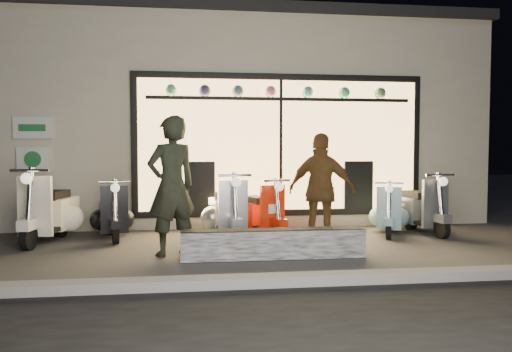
{
  "coord_description": "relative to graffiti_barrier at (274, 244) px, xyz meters",
  "views": [
    {
      "loc": [
        -0.86,
        -7.21,
        1.46
      ],
      "look_at": [
        0.16,
        0.6,
        1.05
      ],
      "focal_mm": 35.0,
      "sensor_mm": 36.0,
      "label": 1
    }
  ],
  "objects": [
    {
      "name": "scooter_blue",
      "position": [
        2.35,
        1.77,
        0.16
      ],
      "size": [
        0.72,
        1.24,
        0.9
      ],
      "rotation": [
        0.0,
        0.0,
        -0.39
      ],
      "color": "black",
      "rests_on": "ground"
    },
    {
      "name": "graffiti_barrier",
      "position": [
        0.0,
        0.0,
        0.0
      ],
      "size": [
        2.48,
        0.28,
        0.4
      ],
      "primitive_type": "cube",
      "color": "black",
      "rests_on": "ground"
    },
    {
      "name": "woman",
      "position": [
        0.84,
        0.67,
        0.66
      ],
      "size": [
        1.08,
        0.85,
        1.72
      ],
      "primitive_type": "imported",
      "rotation": [
        0.0,
        0.0,
        2.64
      ],
      "color": "brown",
      "rests_on": "ground"
    },
    {
      "name": "scooter_cream",
      "position": [
        -3.32,
        1.82,
        0.26
      ],
      "size": [
        0.67,
        1.6,
        1.13
      ],
      "rotation": [
        0.0,
        0.0,
        -0.16
      ],
      "color": "black",
      "rests_on": "ground"
    },
    {
      "name": "kerb",
      "position": [
        -0.24,
        -1.35,
        -0.14
      ],
      "size": [
        40.0,
        0.25,
        0.12
      ],
      "primitive_type": "cube",
      "color": "slate",
      "rests_on": "ground"
    },
    {
      "name": "scooter_black",
      "position": [
        -2.41,
        2.02,
        0.18
      ],
      "size": [
        0.6,
        1.33,
        0.95
      ],
      "rotation": [
        0.0,
        0.0,
        0.21
      ],
      "color": "black",
      "rests_on": "ground"
    },
    {
      "name": "scooter_red",
      "position": [
        0.02,
        1.77,
        0.18
      ],
      "size": [
        0.75,
        1.32,
        0.96
      ],
      "rotation": [
        0.0,
        0.0,
        0.37
      ],
      "color": "black",
      "rests_on": "ground"
    },
    {
      "name": "shop_building",
      "position": [
        -0.23,
        5.63,
        1.9
      ],
      "size": [
        10.2,
        6.23,
        4.2
      ],
      "color": "beige",
      "rests_on": "ground"
    },
    {
      "name": "man",
      "position": [
        -1.36,
        0.39,
        0.77
      ],
      "size": [
        0.84,
        0.74,
        1.93
      ],
      "primitive_type": "imported",
      "rotation": [
        0.0,
        0.0,
        3.63
      ],
      "color": "black",
      "rests_on": "ground"
    },
    {
      "name": "scooter_grey",
      "position": [
        2.93,
        1.86,
        0.21
      ],
      "size": [
        0.54,
        1.43,
        1.02
      ],
      "rotation": [
        0.0,
        0.0,
        0.09
      ],
      "color": "black",
      "rests_on": "ground"
    },
    {
      "name": "scooter_silver",
      "position": [
        -0.51,
        1.77,
        0.22
      ],
      "size": [
        0.58,
        1.47,
        1.05
      ],
      "rotation": [
        0.0,
        0.0,
        0.12
      ],
      "color": "black",
      "rests_on": "ground"
    },
    {
      "name": "ground",
      "position": [
        -0.24,
        0.65,
        -0.2
      ],
      "size": [
        40.0,
        40.0,
        0.0
      ],
      "primitive_type": "plane",
      "color": "#383533",
      "rests_on": "ground"
    }
  ]
}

